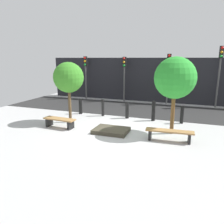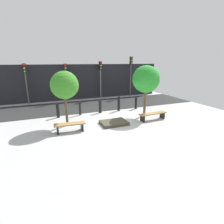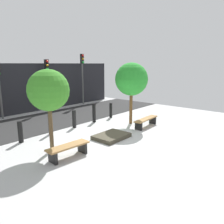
{
  "view_description": "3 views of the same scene",
  "coord_description": "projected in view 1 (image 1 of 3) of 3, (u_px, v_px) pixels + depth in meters",
  "views": [
    {
      "loc": [
        3.29,
        -9.05,
        3.31
      ],
      "look_at": [
        -0.12,
        0.29,
        0.85
      ],
      "focal_mm": 35.0,
      "sensor_mm": 36.0,
      "label": 1
    },
    {
      "loc": [
        -3.77,
        -9.22,
        3.62
      ],
      "look_at": [
        -0.13,
        -0.18,
        0.78
      ],
      "focal_mm": 28.0,
      "sensor_mm": 36.0,
      "label": 2
    },
    {
      "loc": [
        -7.16,
        -6.31,
        3.31
      ],
      "look_at": [
        0.26,
        0.05,
        1.15
      ],
      "focal_mm": 35.0,
      "sensor_mm": 36.0,
      "label": 3
    }
  ],
  "objects": [
    {
      "name": "ground_plane",
      "position": [
        112.0,
        131.0,
        10.14
      ],
      "size": [
        18.0,
        18.0,
        0.0
      ],
      "primitive_type": "plane",
      "color": "#B2B2B2"
    },
    {
      "name": "tree_behind_left_bench",
      "position": [
        69.0,
        78.0,
        11.06
      ],
      "size": [
        1.54,
        1.54,
        3.13
      ],
      "color": "brown",
      "rests_on": "ground"
    },
    {
      "name": "bollard_center",
      "position": [
        127.0,
        110.0,
        12.27
      ],
      "size": [
        0.2,
        0.2,
        0.94
      ],
      "primitive_type": "cylinder",
      "color": "black",
      "rests_on": "ground"
    },
    {
      "name": "bollard_right",
      "position": [
        153.0,
        111.0,
        11.76
      ],
      "size": [
        0.19,
        0.19,
        1.08
      ],
      "primitive_type": "cylinder",
      "color": "black",
      "rests_on": "ground"
    },
    {
      "name": "bollard_far_left",
      "position": [
        80.0,
        106.0,
        13.25
      ],
      "size": [
        0.2,
        0.2,
        0.93
      ],
      "primitive_type": "cylinder",
      "color": "black",
      "rests_on": "ground"
    },
    {
      "name": "traffic_light_mid_west",
      "position": [
        124.0,
        71.0,
        16.72
      ],
      "size": [
        0.28,
        0.27,
        3.41
      ],
      "color": "#4A4A4A",
      "rests_on": "ground"
    },
    {
      "name": "bollard_far_right",
      "position": [
        182.0,
        115.0,
        11.29
      ],
      "size": [
        0.18,
        0.18,
        0.93
      ],
      "primitive_type": "cylinder",
      "color": "black",
      "rests_on": "ground"
    },
    {
      "name": "tree_behind_right_bench",
      "position": [
        175.0,
        78.0,
        9.29
      ],
      "size": [
        1.79,
        1.79,
        3.39
      ],
      "color": "brown",
      "rests_on": "ground"
    },
    {
      "name": "bench_left",
      "position": [
        60.0,
        121.0,
        10.62
      ],
      "size": [
        1.65,
        0.56,
        0.47
      ],
      "rotation": [
        0.0,
        0.0,
        -0.06
      ],
      "color": "black",
      "rests_on": "ground"
    },
    {
      "name": "traffic_light_west",
      "position": [
        86.0,
        70.0,
        17.82
      ],
      "size": [
        0.28,
        0.27,
        3.45
      ],
      "color": "#4C4C4C",
      "rests_on": "ground"
    },
    {
      "name": "traffic_light_mid_east",
      "position": [
        168.0,
        70.0,
        15.59
      ],
      "size": [
        0.28,
        0.27,
        3.61
      ],
      "color": "slate",
      "rests_on": "ground"
    },
    {
      "name": "building_facade",
      "position": [
        147.0,
        80.0,
        17.01
      ],
      "size": [
        16.2,
        0.5,
        3.34
      ],
      "primitive_type": "cube",
      "color": "black",
      "rests_on": "ground"
    },
    {
      "name": "traffic_light_east",
      "position": [
        220.0,
        66.0,
        14.42
      ],
      "size": [
        0.28,
        0.27,
        4.08
      ],
      "color": "#4B4B4B",
      "rests_on": "ground"
    },
    {
      "name": "bollard_left",
      "position": [
        103.0,
        108.0,
        12.75
      ],
      "size": [
        0.16,
        0.16,
        0.99
      ],
      "primitive_type": "cylinder",
      "color": "black",
      "rests_on": "ground"
    },
    {
      "name": "bench_right",
      "position": [
        169.0,
        133.0,
        8.88
      ],
      "size": [
        1.94,
        0.51,
        0.46
      ],
      "rotation": [
        0.0,
        0.0,
        0.06
      ],
      "color": "black",
      "rests_on": "ground"
    },
    {
      "name": "road_strip",
      "position": [
        137.0,
        109.0,
        14.54
      ],
      "size": [
        18.0,
        4.25,
        0.01
      ],
      "primitive_type": "cube",
      "color": "#282828",
      "rests_on": "ground"
    },
    {
      "name": "planter_bed",
      "position": [
        111.0,
        130.0,
        9.99
      ],
      "size": [
        1.55,
        1.15,
        0.18
      ],
      "primitive_type": "cube",
      "color": "#403B2E",
      "rests_on": "ground"
    }
  ]
}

